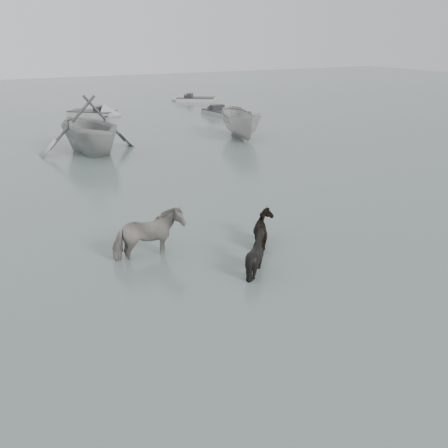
{
  "coord_description": "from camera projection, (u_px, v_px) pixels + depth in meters",
  "views": [
    {
      "loc": [
        -5.79,
        -9.49,
        6.03
      ],
      "look_at": [
        0.43,
        2.14,
        1.0
      ],
      "focal_mm": 40.0,
      "sensor_mm": 36.0,
      "label": 1
    }
  ],
  "objects": [
    {
      "name": "skiff_port",
      "position": [
        221.0,
        110.0,
        39.57
      ],
      "size": [
        2.13,
        4.9,
        0.75
      ],
      "primitive_type": null,
      "rotation": [
        0.0,
        0.0,
        1.68
      ],
      "color": "gray",
      "rests_on": "ground"
    },
    {
      "name": "ground",
      "position": [
        249.0,
        291.0,
        12.52
      ],
      "size": [
        140.0,
        140.0,
        0.0
      ],
      "primitive_type": "plane",
      "color": "#4C5A57",
      "rests_on": "ground"
    },
    {
      "name": "boat_small",
      "position": [
        241.0,
        122.0,
        30.67
      ],
      "size": [
        3.06,
        5.37,
        1.95
      ],
      "primitive_type": "imported",
      "rotation": [
        0.0,
        0.0,
        -0.24
      ],
      "color": "#ABABA7",
      "rests_on": "ground"
    },
    {
      "name": "skiff_star",
      "position": [
        196.0,
        97.0,
        47.66
      ],
      "size": [
        4.94,
        4.1,
        0.75
      ],
      "primitive_type": null,
      "rotation": [
        0.0,
        0.0,
        2.54
      ],
      "color": "#B6B5B1",
      "rests_on": "ground"
    },
    {
      "name": "pony_black",
      "position": [
        256.0,
        247.0,
        13.4
      ],
      "size": [
        1.29,
        1.16,
        1.34
      ],
      "primitive_type": "imported",
      "rotation": [
        0.0,
        0.0,
        1.64
      ],
      "color": "black",
      "rests_on": "ground"
    },
    {
      "name": "rowboat_trail",
      "position": [
        89.0,
        123.0,
        26.58
      ],
      "size": [
        6.15,
        6.86,
        3.24
      ],
      "primitive_type": "imported",
      "rotation": [
        0.0,
        0.0,
        3.29
      ],
      "color": "#9FA19F",
      "rests_on": "ground"
    },
    {
      "name": "pony_pinto",
      "position": [
        148.0,
        229.0,
        14.14
      ],
      "size": [
        2.03,
        0.95,
        1.71
      ],
      "primitive_type": "imported",
      "rotation": [
        0.0,
        0.0,
        1.58
      ],
      "color": "black",
      "rests_on": "ground"
    },
    {
      "name": "pony_dark",
      "position": [
        267.0,
        224.0,
        15.13
      ],
      "size": [
        1.16,
        1.34,
        1.29
      ],
      "primitive_type": "imported",
      "rotation": [
        0.0,
        0.0,
        1.52
      ],
      "color": "black",
      "rests_on": "ground"
    },
    {
      "name": "skiff_mid",
      "position": [
        92.0,
        111.0,
        39.34
      ],
      "size": [
        4.79,
        4.53,
        0.75
      ],
      "primitive_type": null,
      "rotation": [
        0.0,
        0.0,
        -0.73
      ],
      "color": "#9D9F9C",
      "rests_on": "ground"
    }
  ]
}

